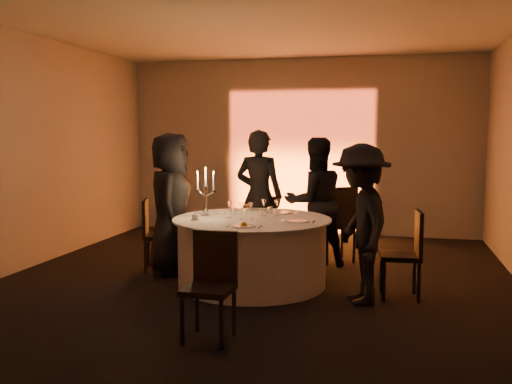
% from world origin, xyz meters
% --- Properties ---
extents(floor, '(7.00, 7.00, 0.00)m').
position_xyz_m(floor, '(0.00, 0.00, 0.00)').
color(floor, black).
rests_on(floor, ground).
extents(ceiling, '(7.00, 7.00, 0.00)m').
position_xyz_m(ceiling, '(0.00, 0.00, 3.00)').
color(ceiling, silver).
rests_on(ceiling, wall_back).
extents(wall_back, '(7.00, 0.00, 7.00)m').
position_xyz_m(wall_back, '(0.00, 3.50, 1.50)').
color(wall_back, '#AAA49E').
rests_on(wall_back, floor).
extents(wall_front, '(7.00, 0.00, 7.00)m').
position_xyz_m(wall_front, '(0.00, -3.50, 1.50)').
color(wall_front, '#AAA49E').
rests_on(wall_front, floor).
extents(wall_left, '(0.00, 7.00, 7.00)m').
position_xyz_m(wall_left, '(-3.00, 0.00, 1.50)').
color(wall_left, '#AAA49E').
rests_on(wall_left, floor).
extents(uplighter_fixture, '(0.25, 0.12, 0.10)m').
position_xyz_m(uplighter_fixture, '(0.00, 3.20, 0.05)').
color(uplighter_fixture, black).
rests_on(uplighter_fixture, floor).
extents(banquet_table, '(1.80, 1.80, 0.77)m').
position_xyz_m(banquet_table, '(0.00, 0.00, 0.38)').
color(banquet_table, black).
rests_on(banquet_table, floor).
extents(chair_left, '(0.50, 0.50, 0.90)m').
position_xyz_m(chair_left, '(-1.38, 0.40, 0.50)').
color(chair_left, black).
rests_on(chair_left, floor).
extents(chair_back_left, '(0.42, 0.42, 0.88)m').
position_xyz_m(chair_back_left, '(-0.14, 1.38, 0.49)').
color(chair_back_left, black).
rests_on(chair_back_left, floor).
extents(chair_back_right, '(0.61, 0.61, 1.03)m').
position_xyz_m(chair_back_right, '(0.85, 1.36, 0.58)').
color(chair_back_right, black).
rests_on(chair_back_right, floor).
extents(chair_right, '(0.44, 0.44, 0.93)m').
position_xyz_m(chair_right, '(1.72, -0.13, 0.52)').
color(chair_right, black).
rests_on(chair_right, floor).
extents(chair_front, '(0.41, 0.41, 0.90)m').
position_xyz_m(chair_front, '(0.07, -1.71, 0.51)').
color(chair_front, black).
rests_on(chair_front, floor).
extents(guest_left, '(0.75, 0.96, 1.73)m').
position_xyz_m(guest_left, '(-1.10, 0.30, 0.87)').
color(guest_left, black).
rests_on(guest_left, floor).
extents(guest_back_left, '(0.71, 0.52, 1.78)m').
position_xyz_m(guest_back_left, '(-0.18, 1.15, 0.89)').
color(guest_back_left, black).
rests_on(guest_back_left, floor).
extents(guest_back_right, '(1.02, 0.94, 1.68)m').
position_xyz_m(guest_back_right, '(0.58, 1.08, 0.84)').
color(guest_back_right, black).
rests_on(guest_back_right, floor).
extents(guest_right, '(0.90, 1.19, 1.63)m').
position_xyz_m(guest_right, '(1.24, -0.40, 0.82)').
color(guest_right, black).
rests_on(guest_right, floor).
extents(plate_left, '(0.36, 0.27, 0.01)m').
position_xyz_m(plate_left, '(-0.57, 0.21, 0.78)').
color(plate_left, silver).
rests_on(plate_left, banquet_table).
extents(plate_back_left, '(0.36, 0.24, 0.01)m').
position_xyz_m(plate_back_left, '(-0.15, 0.62, 0.78)').
color(plate_back_left, silver).
rests_on(plate_back_left, banquet_table).
extents(plate_back_right, '(0.36, 0.26, 0.01)m').
position_xyz_m(plate_back_right, '(0.25, 0.48, 0.78)').
color(plate_back_right, silver).
rests_on(plate_back_right, banquet_table).
extents(plate_right, '(0.36, 0.25, 0.01)m').
position_xyz_m(plate_right, '(0.55, -0.12, 0.78)').
color(plate_right, silver).
rests_on(plate_right, banquet_table).
extents(plate_front, '(0.36, 0.25, 0.08)m').
position_xyz_m(plate_front, '(0.06, -0.59, 0.79)').
color(plate_front, silver).
rests_on(plate_front, banquet_table).
extents(coffee_cup, '(0.11, 0.11, 0.07)m').
position_xyz_m(coffee_cup, '(-0.58, -0.28, 0.80)').
color(coffee_cup, silver).
rests_on(coffee_cup, banquet_table).
extents(candelabra, '(0.24, 0.12, 0.58)m').
position_xyz_m(candelabra, '(-0.55, -0.00, 0.97)').
color(candelabra, silver).
rests_on(candelabra, banquet_table).
extents(wine_glass_a, '(0.07, 0.07, 0.19)m').
position_xyz_m(wine_glass_a, '(0.24, 0.24, 0.91)').
color(wine_glass_a, silver).
rests_on(wine_glass_a, banquet_table).
extents(wine_glass_b, '(0.07, 0.07, 0.19)m').
position_xyz_m(wine_glass_b, '(-0.10, -0.11, 0.91)').
color(wine_glass_b, silver).
rests_on(wine_glass_b, banquet_table).
extents(wine_glass_c, '(0.07, 0.07, 0.19)m').
position_xyz_m(wine_glass_c, '(0.00, -0.24, 0.91)').
color(wine_glass_c, silver).
rests_on(wine_glass_c, banquet_table).
extents(wine_glass_d, '(0.07, 0.07, 0.19)m').
position_xyz_m(wine_glass_d, '(0.01, -0.08, 0.91)').
color(wine_glass_d, silver).
rests_on(wine_glass_d, banquet_table).
extents(wine_glass_e, '(0.07, 0.07, 0.19)m').
position_xyz_m(wine_glass_e, '(0.09, 0.23, 0.91)').
color(wine_glass_e, silver).
rests_on(wine_glass_e, banquet_table).
extents(wine_glass_f, '(0.07, 0.07, 0.19)m').
position_xyz_m(wine_glass_f, '(-0.25, -0.03, 0.91)').
color(wine_glass_f, silver).
rests_on(wine_glass_f, banquet_table).
extents(tumbler_a, '(0.07, 0.07, 0.09)m').
position_xyz_m(tumbler_a, '(-0.28, 0.20, 0.82)').
color(tumbler_a, silver).
rests_on(tumbler_a, banquet_table).
extents(tumbler_b, '(0.07, 0.07, 0.09)m').
position_xyz_m(tumbler_b, '(0.13, 0.36, 0.82)').
color(tumbler_b, silver).
rests_on(tumbler_b, banquet_table).
extents(tumbler_c, '(0.07, 0.07, 0.09)m').
position_xyz_m(tumbler_c, '(0.11, 0.14, 0.82)').
color(tumbler_c, silver).
rests_on(tumbler_c, banquet_table).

